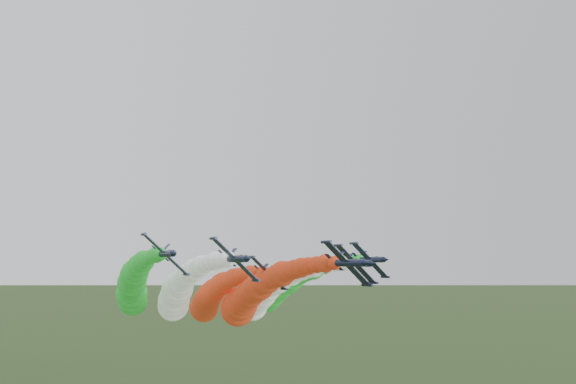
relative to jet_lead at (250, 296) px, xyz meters
The scene contains 6 objects.
jet_lead is the anchor object (origin of this frame).
jet_inner_left 16.34m from the jet_lead, 147.51° to the left, with size 15.51×71.56×18.35m.
jet_inner_right 12.65m from the jet_lead, 50.45° to the left, with size 15.77×71.81×18.61m.
jet_outer_left 27.60m from the jet_lead, 143.56° to the left, with size 15.37×71.42×18.21m.
jet_outer_right 21.89m from the jet_lead, 43.70° to the left, with size 15.06×71.11×17.90m.
jet_trail 30.00m from the jet_lead, 87.62° to the left, with size 15.93×71.98×18.78m.
Camera 1 is at (-45.73, -82.52, 40.69)m, focal length 35.00 mm.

